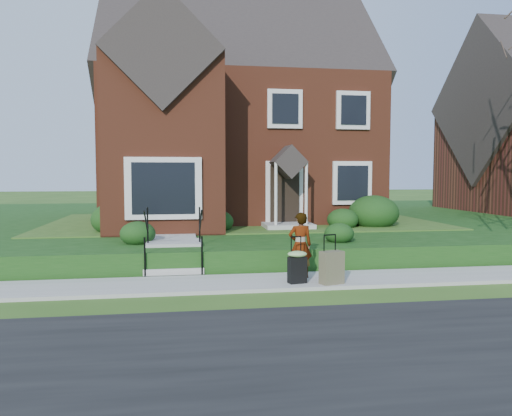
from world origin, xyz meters
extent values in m
plane|color=#2D5119|center=(0.00, 0.00, 0.00)|extent=(120.00, 120.00, 0.00)
cube|color=black|center=(0.00, -5.00, 0.01)|extent=(60.00, 6.00, 0.01)
cube|color=#9E9B93|center=(0.00, 0.00, 0.04)|extent=(60.00, 1.60, 0.08)
cube|color=#133C10|center=(4.00, 10.90, 0.30)|extent=(44.00, 20.00, 0.60)
cube|color=#9E9B93|center=(-2.50, 5.00, 0.63)|extent=(1.20, 6.00, 0.06)
cube|color=brown|center=(0.00, 10.00, 3.30)|extent=(10.00, 8.00, 5.40)
cube|color=brown|center=(-2.80, 5.20, 3.30)|extent=(3.60, 2.40, 5.40)
cube|color=silver|center=(-2.80, 4.05, 2.00)|extent=(2.20, 0.30, 1.80)
cube|color=black|center=(1.20, 5.94, 1.65)|extent=(1.00, 0.12, 2.10)
cube|color=black|center=(3.60, 5.95, 2.10)|extent=(1.40, 0.10, 1.50)
cube|color=brown|center=(3.00, 10.00, 8.20)|extent=(0.90, 0.90, 3.00)
cube|color=#9E9B93|center=(-2.50, 1.00, 0.15)|extent=(1.40, 0.30, 0.15)
cube|color=#9E9B93|center=(-2.50, 1.30, 0.30)|extent=(1.40, 0.30, 0.15)
cube|color=#9E9B93|center=(-2.50, 1.60, 0.45)|extent=(1.40, 0.30, 0.15)
cube|color=#9E9B93|center=(-2.50, 1.90, 0.60)|extent=(1.40, 0.30, 0.15)
cube|color=#9E9B93|center=(-2.50, 2.45, 0.60)|extent=(1.40, 0.80, 0.15)
cylinder|color=black|center=(-3.15, 0.85, 0.53)|extent=(0.04, 0.04, 0.90)
cylinder|color=black|center=(-3.15, 2.05, 1.13)|extent=(0.04, 0.04, 0.90)
cylinder|color=black|center=(-1.85, 0.85, 0.53)|extent=(0.04, 0.04, 0.90)
cylinder|color=black|center=(-1.85, 2.05, 1.13)|extent=(0.04, 0.04, 0.90)
ellipsoid|color=#103711|center=(-4.34, 5.28, 1.12)|extent=(1.49, 1.49, 1.04)
ellipsoid|color=#103711|center=(-1.17, 5.17, 0.97)|extent=(1.07, 1.07, 0.75)
ellipsoid|color=#103711|center=(3.06, 5.31, 0.97)|extent=(1.05, 1.05, 0.73)
ellipsoid|color=#103711|center=(4.27, 5.63, 1.20)|extent=(1.73, 1.73, 1.21)
ellipsoid|color=#103711|center=(-3.44, 2.63, 0.92)|extent=(0.93, 0.93, 0.65)
ellipsoid|color=#103711|center=(1.88, 2.12, 0.88)|extent=(0.80, 0.80, 0.56)
imported|color=#999999|center=(0.33, 0.19, 0.82)|extent=(0.54, 0.35, 1.48)
cube|color=black|center=(0.13, -0.37, 0.36)|extent=(0.42, 0.29, 0.57)
cylinder|color=black|center=(0.13, -0.37, 1.07)|extent=(0.23, 0.08, 0.03)
cylinder|color=black|center=(0.01, -0.37, 0.86)|extent=(0.02, 0.02, 0.43)
cylinder|color=black|center=(0.24, -0.37, 0.86)|extent=(0.02, 0.02, 0.43)
cylinder|color=black|center=(-0.01, -0.37, 0.11)|extent=(0.05, 0.07, 0.06)
cylinder|color=black|center=(0.26, -0.37, 0.11)|extent=(0.05, 0.07, 0.06)
ellipsoid|color=#91BF6D|center=(0.13, -0.37, 0.71)|extent=(0.48, 0.42, 0.13)
cube|color=brown|center=(0.84, -0.55, 0.43)|extent=(0.55, 0.41, 0.70)
cylinder|color=black|center=(0.84, -0.55, 1.12)|extent=(0.29, 0.12, 0.03)
cylinder|color=black|center=(0.69, -0.55, 0.95)|extent=(0.02, 0.02, 0.34)
cylinder|color=black|center=(0.98, -0.55, 0.95)|extent=(0.02, 0.02, 0.34)
cylinder|color=black|center=(0.67, -0.55, 0.11)|extent=(0.06, 0.07, 0.06)
cylinder|color=black|center=(1.01, -0.55, 0.11)|extent=(0.06, 0.07, 0.06)
camera|label=1|loc=(-2.37, -10.68, 2.44)|focal=35.00mm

